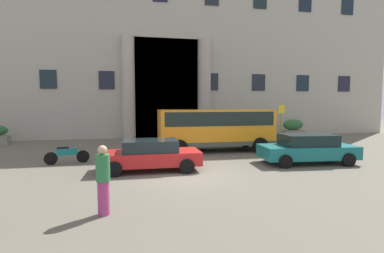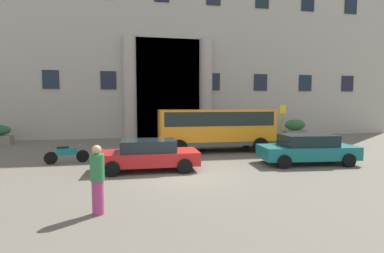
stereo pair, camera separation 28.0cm
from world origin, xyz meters
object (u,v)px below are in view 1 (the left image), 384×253
Objects in this scene: bus_stop_sign at (281,120)px; hedge_planter_east at (242,131)px; orange_minibus at (216,126)px; parked_sedan_far at (307,148)px; motorcycle_near_kerb at (66,154)px; hedge_planter_entrance_right at (293,129)px; parked_compact_extra at (150,155)px; pedestrian_man_crossing at (103,180)px.

bus_stop_sign is 1.84× the size of hedge_planter_east.
orange_minibus is 1.49× the size of parked_sedan_far.
motorcycle_near_kerb is at bearing -165.20° from orange_minibus.
hedge_planter_entrance_right is 0.44× the size of parked_compact_extra.
orange_minibus is 5.56m from parked_sedan_far.
parked_sedan_far is (-0.18, -9.08, 0.03)m from hedge_planter_east.
parked_sedan_far is at bearing 40.03° from pedestrian_man_crossing.
hedge_planter_entrance_right reaches higher than motorcycle_near_kerb.
hedge_planter_entrance_right is at bearing 49.84° from bus_stop_sign.
hedge_planter_east is at bearing 117.38° from bus_stop_sign.
motorcycle_near_kerb is at bearing -164.13° from bus_stop_sign.
motorcycle_near_kerb is (-3.92, 2.15, -0.23)m from parked_compact_extra.
hedge_planter_entrance_right is at bearing 58.14° from pedestrian_man_crossing.
motorcycle_near_kerb is (-13.27, -3.77, -1.28)m from bus_stop_sign.
hedge_planter_east is 13.54m from motorcycle_near_kerb.
bus_stop_sign is at bearing -130.16° from hedge_planter_entrance_right.
motorcycle_near_kerb is at bearing -155.43° from hedge_planter_entrance_right.
bus_stop_sign is 13.85m from motorcycle_near_kerb.
hedge_planter_entrance_right reaches higher than hedge_planter_east.
orange_minibus is 5.97m from hedge_planter_east.
pedestrian_man_crossing is (2.49, -6.86, 0.47)m from motorcycle_near_kerb.
motorcycle_near_kerb is 1.10× the size of pedestrian_man_crossing.
bus_stop_sign is 1.54× the size of pedestrian_man_crossing.
parked_compact_extra is (-7.71, -9.09, -0.01)m from hedge_planter_east.
parked_compact_extra is at bearing -130.32° from hedge_planter_east.
orange_minibus reaches higher than pedestrian_man_crossing.
parked_compact_extra is (-9.35, -5.92, -1.04)m from bus_stop_sign.
orange_minibus is 1.61× the size of parked_compact_extra.
hedge_planter_east is at bearing 19.27° from motorcycle_near_kerb.
hedge_planter_east is 11.92m from parked_compact_extra.
bus_stop_sign reaches higher than orange_minibus.
hedge_planter_entrance_right is 1.03× the size of pedestrian_man_crossing.
hedge_planter_entrance_right is 20.01m from pedestrian_man_crossing.
bus_stop_sign is at bearing 76.95° from parked_sedan_far.
parked_sedan_far is at bearing -91.14° from hedge_planter_east.
motorcycle_near_kerb is at bearing 173.43° from parked_sedan_far.
orange_minibus is at bearing 46.48° from parked_compact_extra.
parked_compact_extra is at bearing -134.15° from orange_minibus.
hedge_planter_east reaches higher than parked_sedan_far.
pedestrian_man_crossing reaches higher than parked_sedan_far.
parked_sedan_far is at bearing -22.16° from motorcycle_near_kerb.
bus_stop_sign reaches higher than pedestrian_man_crossing.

